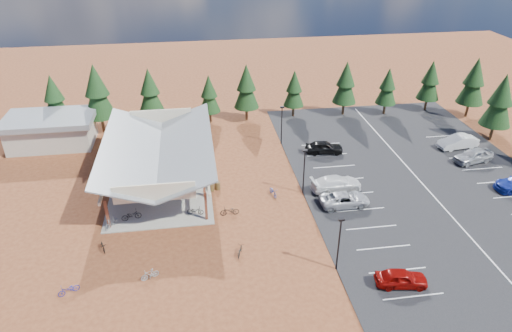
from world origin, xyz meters
The scene contains 42 objects.
ground centered at (0.00, 0.00, 0.00)m, with size 140.00×140.00×0.00m, color #5B2B17.
asphalt_lot centered at (18.50, 3.00, 0.02)m, with size 27.00×44.00×0.04m, color black.
concrete_pad centered at (-10.00, 7.00, 0.05)m, with size 10.60×18.60×0.10m, color gray.
bike_pavilion centered at (-10.00, 7.00, 3.82)m, with size 11.65×19.40×4.97m.
outbuilding centered at (-24.00, 18.00, 2.03)m, with size 11.00×7.00×3.90m.
lamp_post_0 centered at (5.00, -10.00, 2.98)m, with size 0.50×0.25×5.14m.
lamp_post_1 centered at (5.00, 2.00, 2.98)m, with size 0.50×0.25×5.14m.
lamp_post_2 centered at (5.00, 14.00, 2.98)m, with size 0.50×0.25×5.14m.
trash_bin_0 centered at (-3.96, 4.04, 0.45)m, with size 0.60×0.60×0.90m, color #4F3B1C.
trash_bin_1 centered at (-4.63, 3.89, 0.45)m, with size 0.60×0.60×0.90m, color #4F3B1C.
pine_0 centered at (-24.10, 22.37, 4.82)m, with size 3.39×3.39×7.90m.
pine_1 centered at (-18.26, 21.14, 5.77)m, with size 4.05×4.05×9.45m.
pine_2 centered at (-11.67, 22.91, 4.90)m, with size 3.45×3.45×8.03m.
pine_3 centered at (-3.64, 22.28, 4.22)m, with size 2.97×2.97×6.92m.
pine_4 centered at (1.58, 22.34, 4.98)m, with size 3.50×3.50×8.16m.
pine_5 centered at (8.50, 22.76, 4.20)m, with size 2.95×2.95×6.88m.
pine_6 centered at (15.92, 22.29, 4.90)m, with size 3.44×3.44×8.02m.
pine_7 centered at (22.06, 21.66, 4.24)m, with size 2.98×2.98×6.95m.
pine_8 centered at (28.79, 22.13, 4.66)m, with size 3.28×3.28×7.64m.
pine_12 centered at (32.47, 11.16, 5.46)m, with size 3.84×3.84×8.94m.
pine_13 centered at (33.61, 18.98, 5.35)m, with size 3.76×3.76×8.76m.
bike_0 centered at (-12.60, -0.47, 0.60)m, with size 0.66×1.91×1.00m, color black.
bike_1 centered at (-12.52, 3.69, 0.55)m, with size 0.42×1.50×0.90m, color gray.
bike_2 centered at (-12.75, 10.28, 0.57)m, with size 0.63×1.81×0.95m, color navy.
bike_3 centered at (-12.69, 13.27, 0.61)m, with size 0.47×1.68×1.01m, color maroon.
bike_4 centered at (-6.48, -0.48, 0.53)m, with size 0.57×1.64×0.86m, color black.
bike_5 centered at (-6.75, 4.67, 0.63)m, with size 0.50×1.78×1.07m, color gray.
bike_6 centered at (-8.32, 7.58, 0.58)m, with size 0.63×1.81×0.95m, color #112496.
bike_7 centered at (-8.32, 14.80, 0.65)m, with size 0.52×1.84×1.10m, color maroon.
bike_8 centered at (-14.71, -4.63, 0.41)m, with size 0.54×1.55×0.81m, color black.
bike_9 centered at (-14.40, -1.37, 0.54)m, with size 0.51×1.80×1.08m, color gray.
bike_10 centered at (-16.58, -9.76, 0.44)m, with size 0.58×1.67×0.88m, color navy.
bike_12 centered at (-2.80, -7.01, 0.41)m, with size 0.54×1.55×0.81m, color black.
bike_13 centered at (-10.40, -8.96, 0.46)m, with size 0.43×1.53×0.92m, color #93989C.
bike_14 centered at (1.78, 2.00, 0.45)m, with size 0.59×1.70×0.89m, color navy.
bike_16 centered at (-3.12, -0.96, 0.49)m, with size 0.65×1.86×0.98m, color black.
car_0 centered at (9.50, -12.63, 0.74)m, with size 1.66×4.13×1.41m, color #7F0805.
car_2 centered at (8.63, -1.00, 0.75)m, with size 2.34×5.08×1.41m, color #A6A8AE.
car_3 centered at (8.64, 1.99, 0.84)m, with size 2.25×5.53×1.61m, color silver.
car_4 centered at (9.74, 10.61, 0.82)m, with size 1.85×4.59×1.56m, color black.
car_8 centered at (26.70, 5.74, 0.87)m, with size 1.95×4.84×1.65m, color #96989D.
car_9 centered at (26.85, 9.50, 0.87)m, with size 1.76×5.06×1.67m, color silver.
Camera 1 is at (-5.92, -38.00, 26.19)m, focal length 32.00 mm.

